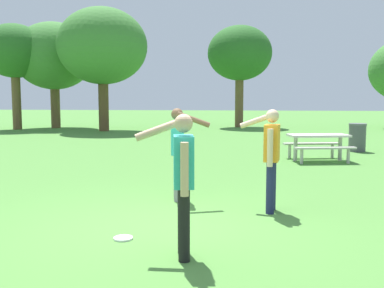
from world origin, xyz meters
TOP-DOWN VIEW (x-y plane):
  - ground_plane at (0.00, 0.00)m, footprint 120.00×120.00m
  - person_thrower at (0.54, -1.09)m, footprint 0.75×0.60m
  - person_catcher at (0.06, 1.75)m, footprint 0.75×0.60m
  - person_bystander at (1.65, 1.10)m, footprint 0.66×0.69m
  - frisbee at (-0.31, -0.54)m, footprint 0.25×0.25m
  - picnic_table_near at (3.35, 7.13)m, footprint 1.94×1.71m
  - trash_can_further_along at (5.05, 9.59)m, footprint 0.59×0.59m
  - tree_tall_left at (-12.00, 18.46)m, footprint 3.63×3.63m
  - tree_broad_center at (-10.24, 19.82)m, footprint 4.73×4.73m
  - tree_far_right at (-6.54, 17.77)m, footprint 4.90×4.90m
  - tree_slender_mid at (0.87, 22.05)m, footprint 4.00×4.00m

SIDE VIEW (x-z plane):
  - ground_plane at x=0.00m, z-range 0.00..0.00m
  - frisbee at x=-0.31m, z-range 0.00..0.03m
  - trash_can_further_along at x=5.05m, z-range 0.00..0.96m
  - picnic_table_near at x=3.35m, z-range 0.18..0.95m
  - person_thrower at x=0.54m, z-range 0.14..1.78m
  - person_catcher at x=0.06m, z-range 0.14..1.78m
  - person_bystander at x=1.65m, z-range 0.14..1.78m
  - tree_broad_center at x=-10.24m, z-range 1.14..7.49m
  - tree_tall_left at x=-12.00m, z-range 1.43..7.51m
  - tree_slender_mid at x=0.87m, z-range 1.41..7.72m
  - tree_far_right at x=-6.54m, z-range 1.25..7.99m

